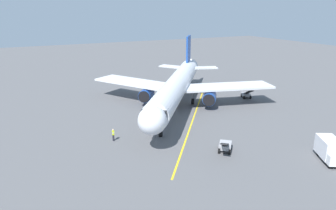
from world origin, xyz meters
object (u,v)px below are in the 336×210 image
object	(u,v)px
ground_crew_marshaller	(113,135)
belt_loader_near_nose	(198,88)
belt_loader_portside	(246,94)
belt_loader_rear_apron	(225,146)
box_truck_starboard_side	(330,150)
airplane	(177,86)

from	to	relation	value
ground_crew_marshaller	belt_loader_near_nose	distance (m)	29.97
belt_loader_portside	belt_loader_rear_apron	world-z (taller)	same
belt_loader_rear_apron	belt_loader_portside	bearing A→B (deg)	-135.25
box_truck_starboard_side	belt_loader_rear_apron	bearing A→B (deg)	-39.15
airplane	ground_crew_marshaller	world-z (taller)	airplane
box_truck_starboard_side	belt_loader_rear_apron	size ratio (longest dim) A/B	1.17
ground_crew_marshaller	box_truck_starboard_side	size ratio (longest dim) A/B	0.34
airplane	box_truck_starboard_side	bearing A→B (deg)	103.52
airplane	box_truck_starboard_side	distance (m)	27.33
box_truck_starboard_side	airplane	bearing A→B (deg)	-76.48
airplane	ground_crew_marshaller	size ratio (longest dim) A/B	20.16
box_truck_starboard_side	belt_loader_portside	bearing A→B (deg)	-109.29
airplane	ground_crew_marshaller	distance (m)	17.72
belt_loader_near_nose	belt_loader_rear_apron	xyz separation A→B (m)	(12.64, 26.97, 0.00)
airplane	belt_loader_portside	size ratio (longest dim) A/B	7.35
airplane	belt_loader_portside	bearing A→B (deg)	178.43
belt_loader_portside	box_truck_starboard_side	bearing A→B (deg)	70.71
belt_loader_portside	belt_loader_rear_apron	bearing A→B (deg)	44.75
belt_loader_portside	ground_crew_marshaller	bearing A→B (deg)	16.50
airplane	belt_loader_near_nose	xyz separation A→B (m)	(-9.59, -8.18, -3.29)
ground_crew_marshaller	airplane	bearing A→B (deg)	-147.53
belt_loader_portside	airplane	bearing A→B (deg)	-1.57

